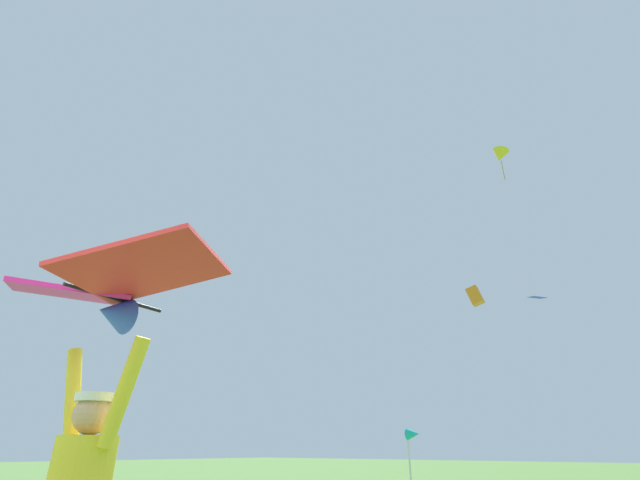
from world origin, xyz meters
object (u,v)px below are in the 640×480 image
distant_kite_blue_low_right (537,297)px  distant_kite_yellow_high_right (500,156)px  distant_kite_orange_mid_left (475,296)px  held_stunt_kite (107,289)px  marker_flag (413,440)px

distant_kite_blue_low_right → distant_kite_yellow_high_right: distant_kite_yellow_high_right is taller
distant_kite_orange_mid_left → distant_kite_yellow_high_right: (5.17, -7.76, 4.48)m
distant_kite_blue_low_right → distant_kite_yellow_high_right: size_ratio=0.47×
held_stunt_kite → distant_kite_yellow_high_right: size_ratio=1.00×
held_stunt_kite → marker_flag: held_stunt_kite is taller
distant_kite_orange_mid_left → distant_kite_blue_low_right: size_ratio=1.52×
distant_kite_blue_low_right → distant_kite_orange_mid_left: bearing=166.3°
marker_flag → held_stunt_kite: bearing=-74.0°
distant_kite_orange_mid_left → distant_kite_yellow_high_right: size_ratio=0.71×
held_stunt_kite → distant_kite_orange_mid_left: 29.04m
distant_kite_blue_low_right → held_stunt_kite: bearing=-82.6°
held_stunt_kite → distant_kite_blue_low_right: (-3.36, 25.94, 7.06)m
held_stunt_kite → distant_kite_orange_mid_left: bearing=105.2°
distant_kite_orange_mid_left → marker_flag: distant_kite_orange_mid_left is taller
distant_kite_orange_mid_left → distant_kite_yellow_high_right: distant_kite_yellow_high_right is taller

